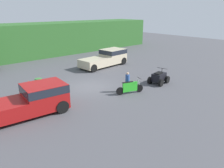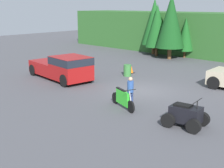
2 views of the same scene
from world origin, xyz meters
TOP-DOWN VIEW (x-y plane):
  - ground_plane at (0.00, 0.00)m, footprint 80.00×80.00m
  - tree_left at (-8.58, 12.55)m, footprint 2.61×2.61m
  - tree_mid_left at (-7.61, 11.75)m, footprint 2.35×2.35m
  - tree_mid_right at (-5.47, 11.04)m, footprint 2.79×2.79m
  - tree_right at (-4.87, 12.86)m, footprint 1.78×1.78m
  - pickup_truck_red at (-5.83, -1.75)m, footprint 5.81×2.76m
  - dirt_bike at (1.44, -3.41)m, footprint 2.22×0.98m
  - quad_atv at (5.18, -3.38)m, footprint 1.98×1.54m
  - rider_person at (1.58, -2.99)m, footprint 0.39×0.39m
  - traffic_cone at (-3.88, 3.45)m, footprint 0.42×0.42m
  - steel_barrel at (-3.41, 2.42)m, footprint 0.58×0.58m

SIDE VIEW (x-z plane):
  - ground_plane at x=0.00m, z-range 0.00..0.00m
  - traffic_cone at x=-3.88m, z-range -0.02..0.53m
  - steel_barrel at x=-3.41m, z-range 0.00..0.88m
  - dirt_bike at x=1.44m, z-range -0.10..1.09m
  - quad_atv at x=5.18m, z-range -0.14..1.17m
  - rider_person at x=1.58m, z-range 0.07..1.69m
  - pickup_truck_red at x=-5.83m, z-range 0.06..1.88m
  - tree_right at x=-4.87m, z-range 0.36..4.40m
  - tree_mid_left at x=-7.61m, z-range 0.47..5.81m
  - tree_left at x=-8.58m, z-range 0.52..6.46m
  - tree_mid_right at x=-5.47m, z-range 0.56..6.91m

